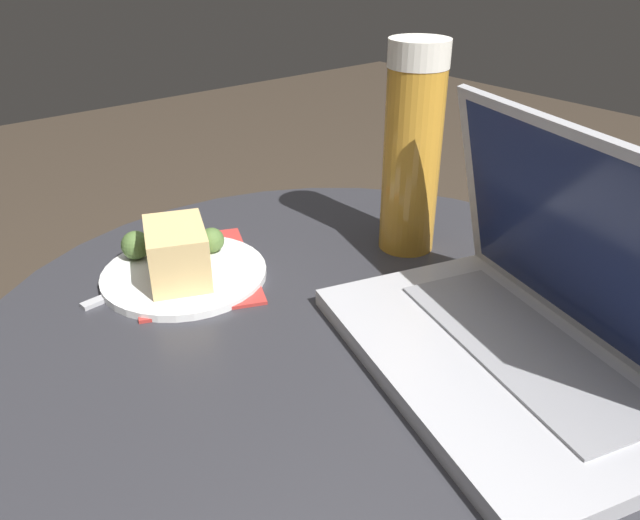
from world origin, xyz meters
The scene contains 6 objects.
table centered at (0.00, 0.00, 0.39)m, with size 0.76×0.76×0.53m.
napkin centered at (-0.19, -0.06, 0.53)m, with size 0.23×0.20×0.00m.
laptop centered at (0.16, 0.08, 0.57)m, with size 0.39×0.30×0.22m.
beer_glass centered at (-0.08, 0.18, 0.65)m, with size 0.07×0.07×0.26m.
snack_plate centered at (-0.19, -0.08, 0.55)m, with size 0.19×0.19×0.07m.
fork centered at (-0.21, -0.10, 0.53)m, with size 0.04×0.18×0.00m.
Camera 1 is at (0.40, -0.36, 0.89)m, focal length 35.00 mm.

